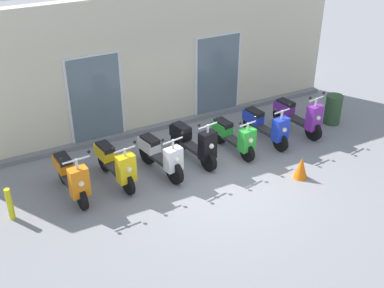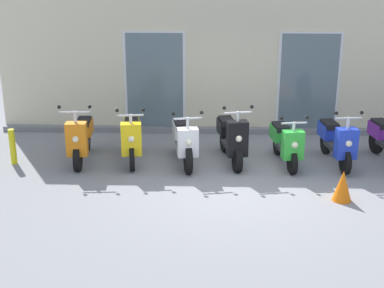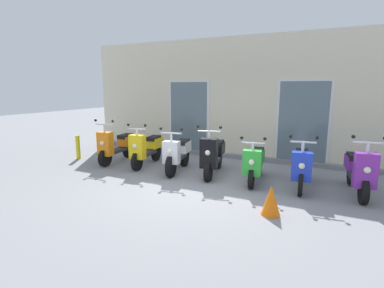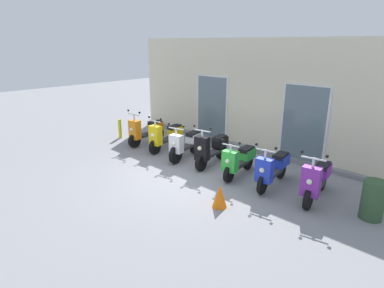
% 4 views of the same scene
% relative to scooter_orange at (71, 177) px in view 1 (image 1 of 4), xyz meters
% --- Properties ---
extents(ground_plane, '(40.00, 40.00, 0.00)m').
position_rel_scooter_orange_xyz_m(ground_plane, '(2.99, -1.00, -0.48)').
color(ground_plane, gray).
extents(storefront_facade, '(10.52, 0.50, 3.55)m').
position_rel_scooter_orange_xyz_m(storefront_facade, '(2.99, 2.19, 1.23)').
color(storefront_facade, beige).
rests_on(storefront_facade, ground_plane).
extents(scooter_orange, '(0.62, 1.59, 1.27)m').
position_rel_scooter_orange_xyz_m(scooter_orange, '(0.00, 0.00, 0.00)').
color(scooter_orange, black).
rests_on(scooter_orange, ground_plane).
extents(scooter_yellow, '(0.59, 1.61, 1.21)m').
position_rel_scooter_orange_xyz_m(scooter_yellow, '(0.99, 0.05, 0.01)').
color(scooter_yellow, black).
rests_on(scooter_yellow, ground_plane).
extents(scooter_white, '(0.66, 1.60, 1.18)m').
position_rel_scooter_orange_xyz_m(scooter_white, '(2.02, -0.05, -0.02)').
color(scooter_white, black).
rests_on(scooter_white, ground_plane).
extents(scooter_black, '(0.67, 1.63, 1.27)m').
position_rel_scooter_orange_xyz_m(scooter_black, '(2.94, 0.07, 0.01)').
color(scooter_black, black).
rests_on(scooter_black, ground_plane).
extents(scooter_green, '(0.58, 1.51, 1.10)m').
position_rel_scooter_orange_xyz_m(scooter_green, '(3.98, -0.01, -0.03)').
color(scooter_green, black).
rests_on(scooter_green, ground_plane).
extents(scooter_blue, '(0.57, 1.60, 1.20)m').
position_rel_scooter_orange_xyz_m(scooter_blue, '(4.96, 0.03, -0.00)').
color(scooter_blue, black).
rests_on(scooter_blue, ground_plane).
extents(scooter_purple, '(0.63, 1.63, 1.27)m').
position_rel_scooter_orange_xyz_m(scooter_purple, '(6.03, 0.09, -0.00)').
color(scooter_purple, black).
rests_on(scooter_purple, ground_plane).
extents(curb_bollard, '(0.12, 0.12, 0.70)m').
position_rel_scooter_orange_xyz_m(curb_bollard, '(-1.30, -0.19, -0.13)').
color(curb_bollard, yellow).
rests_on(curb_bollard, ground_plane).
extents(traffic_cone, '(0.32, 0.32, 0.52)m').
position_rel_scooter_orange_xyz_m(traffic_cone, '(4.71, -1.70, -0.22)').
color(traffic_cone, orange).
rests_on(traffic_cone, ground_plane).
extents(trash_bin, '(0.44, 0.44, 0.81)m').
position_rel_scooter_orange_xyz_m(trash_bin, '(7.20, 0.07, -0.07)').
color(trash_bin, '#2D4C2D').
rests_on(trash_bin, ground_plane).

